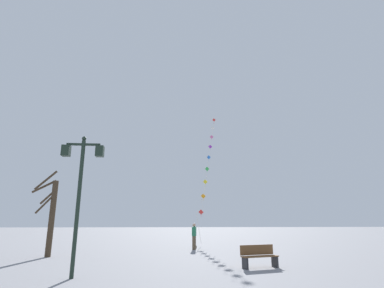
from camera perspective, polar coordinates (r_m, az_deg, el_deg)
The scene contains 6 objects.
ground_plane at distance 22.56m, azimuth -6.71°, elevation -19.01°, with size 160.00×160.00×0.00m, color gray.
twin_lantern_lamp_post at distance 11.65m, azimuth -20.29°, elevation -5.82°, with size 1.49×0.28×4.92m.
kite_train at distance 28.78m, azimuth 3.00°, elevation -3.78°, with size 3.36×10.63×13.50m.
kite_flyer at distance 21.45m, azimuth 0.41°, elevation -16.92°, with size 0.34×0.63×1.71m.
bare_tree at distance 18.75m, azimuth -25.10°, elevation -11.80°, with size 1.48×1.33×4.66m.
park_bench at distance 13.60m, azimuth 12.55°, elevation -19.98°, with size 1.66×0.89×0.89m.
Camera 1 is at (0.64, -2.48, 1.85)m, focal length 28.24 mm.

